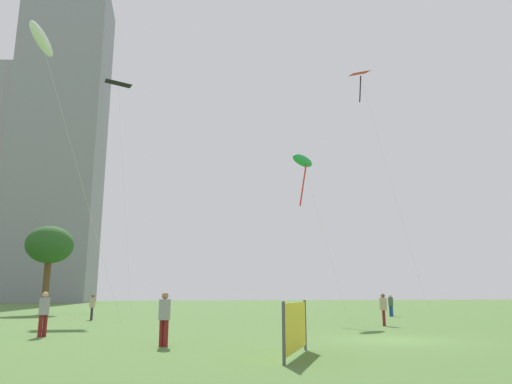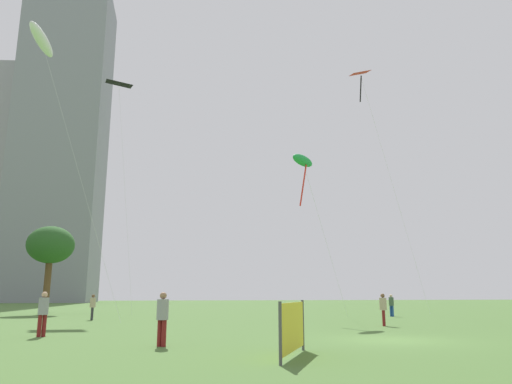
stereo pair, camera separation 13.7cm
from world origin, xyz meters
name	(u,v)px [view 2 (the right image)]	position (x,y,z in m)	size (l,w,h in m)	color
ground	(393,340)	(0.00, 0.00, 0.00)	(280.00, 280.00, 0.00)	#476B30
person_standing_0	(93,305)	(-12.34, 17.88, 0.97)	(0.37, 0.37, 1.68)	#2D2D33
person_standing_1	(391,304)	(9.88, 18.22, 0.98)	(0.38, 0.38, 1.69)	#1E478C
person_standing_2	(383,307)	(3.62, 7.56, 0.99)	(0.38, 0.38, 1.71)	maroon
person_standing_3	(162,315)	(-8.39, -0.39, 0.99)	(0.38, 0.38, 1.72)	maroon
person_standing_4	(43,311)	(-12.93, 4.42, 1.02)	(0.39, 0.39, 1.76)	maroon
kite_flying_0	(303,161)	(1.24, 13.48, 10.65)	(6.51, 6.79, 11.12)	silver
kite_flying_1	(119,84)	(-12.25, 27.18, 21.20)	(4.10, 3.63, 21.81)	silver
kite_flying_2	(360,75)	(8.06, 17.91, 19.91)	(8.83, 5.30, 20.56)	silver
kite_flying_3	(42,40)	(-15.87, 12.15, 16.92)	(6.40, 3.09, 17.76)	silver
park_tree_0	(51,246)	(-17.38, 29.22, 5.96)	(4.11, 4.11, 7.72)	brown
distant_highrise_0	(62,140)	(-30.27, 102.90, 38.93)	(19.35, 18.66, 77.85)	gray
distant_highrise_1	(14,184)	(-43.24, 114.79, 29.92)	(19.22, 18.67, 59.83)	#939399
event_banner	(293,327)	(-5.03, -3.87, 0.78)	(1.62, 3.01, 1.48)	#4C4C4C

